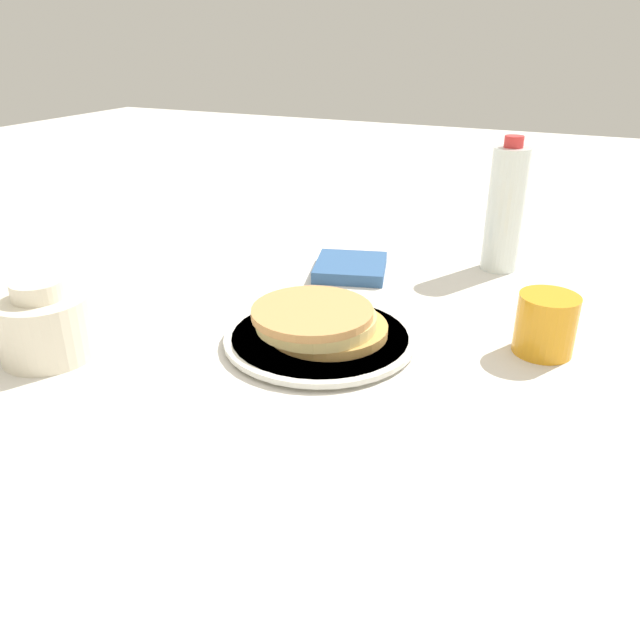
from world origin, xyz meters
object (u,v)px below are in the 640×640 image
(water_bottle_near, at_px, (505,209))
(pancake_stack, at_px, (319,320))
(cream_jug, at_px, (45,324))
(plate, at_px, (320,338))
(juice_glass, at_px, (546,324))

(water_bottle_near, bearing_deg, pancake_stack, 156.84)
(cream_jug, distance_m, water_bottle_near, 0.72)
(plate, relative_size, pancake_stack, 1.46)
(plate, relative_size, water_bottle_near, 1.13)
(juice_glass, height_order, water_bottle_near, water_bottle_near)
(pancake_stack, relative_size, water_bottle_near, 0.77)
(juice_glass, height_order, cream_jug, cream_jug)
(cream_jug, xyz_separation_m, water_bottle_near, (0.55, -0.46, 0.06))
(plate, height_order, water_bottle_near, water_bottle_near)
(plate, bearing_deg, juice_glass, -70.25)
(cream_jug, relative_size, water_bottle_near, 0.52)
(plate, bearing_deg, cream_jug, 120.53)
(pancake_stack, bearing_deg, plate, -115.41)
(cream_jug, bearing_deg, juice_glass, -64.36)
(cream_jug, bearing_deg, pancake_stack, -59.29)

